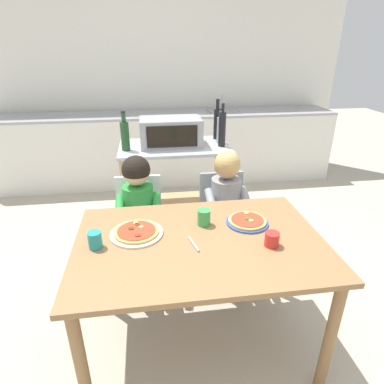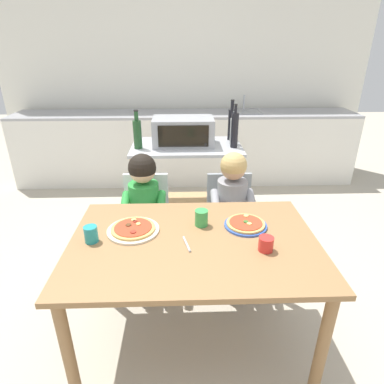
{
  "view_description": "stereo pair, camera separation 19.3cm",
  "coord_description": "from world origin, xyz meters",
  "px_view_note": "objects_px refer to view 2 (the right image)",
  "views": [
    {
      "loc": [
        -0.25,
        -1.47,
        1.73
      ],
      "look_at": [
        0.0,
        0.3,
        0.91
      ],
      "focal_mm": 30.37,
      "sensor_mm": 36.0,
      "label": 1
    },
    {
      "loc": [
        -0.06,
        -1.49,
        1.73
      ],
      "look_at": [
        0.0,
        0.3,
        0.91
      ],
      "focal_mm": 30.37,
      "sensor_mm": 36.0,
      "label": 2
    }
  ],
  "objects_px": {
    "kitchen_island_cart": "(187,177)",
    "bottle_slim_sauce": "(137,133)",
    "dining_chair_right": "(229,218)",
    "bottle_dark_olive_oil": "(235,130)",
    "child_in_grey_shirt": "(233,205)",
    "toaster_oven": "(183,131)",
    "dining_chair_left": "(147,219)",
    "child_in_green_shirt": "(144,205)",
    "pizza_plate_blue_rimmed": "(246,224)",
    "dining_table": "(194,255)",
    "serving_spoon": "(187,244)",
    "bottle_squat_spirits": "(231,123)",
    "drinking_cup_red": "(266,244)",
    "drinking_cup_teal": "(91,234)",
    "bottle_clear_vinegar": "(234,130)",
    "drinking_cup_green": "(201,218)",
    "pizza_plate_cream": "(133,229)"
  },
  "relations": [
    {
      "from": "kitchen_island_cart",
      "to": "bottle_slim_sauce",
      "type": "relative_size",
      "value": 2.97
    },
    {
      "from": "bottle_slim_sauce",
      "to": "dining_chair_right",
      "type": "xyz_separation_m",
      "value": [
        0.74,
        -0.5,
        -0.56
      ]
    },
    {
      "from": "bottle_dark_olive_oil",
      "to": "child_in_grey_shirt",
      "type": "bearing_deg",
      "value": -98.02
    },
    {
      "from": "child_in_grey_shirt",
      "to": "toaster_oven",
      "type": "bearing_deg",
      "value": 115.91
    },
    {
      "from": "dining_chair_left",
      "to": "child_in_green_shirt",
      "type": "distance_m",
      "value": 0.22
    },
    {
      "from": "kitchen_island_cart",
      "to": "pizza_plate_blue_rimmed",
      "type": "relative_size",
      "value": 3.92
    },
    {
      "from": "dining_table",
      "to": "kitchen_island_cart",
      "type": "bearing_deg",
      "value": 90.63
    },
    {
      "from": "bottle_dark_olive_oil",
      "to": "dining_chair_left",
      "type": "bearing_deg",
      "value": -146.23
    },
    {
      "from": "pizza_plate_blue_rimmed",
      "to": "serving_spoon",
      "type": "bearing_deg",
      "value": -152.42
    },
    {
      "from": "bottle_squat_spirits",
      "to": "toaster_oven",
      "type": "bearing_deg",
      "value": -160.99
    },
    {
      "from": "drinking_cup_red",
      "to": "drinking_cup_teal",
      "type": "bearing_deg",
      "value": 173.0
    },
    {
      "from": "dining_chair_left",
      "to": "pizza_plate_blue_rimmed",
      "type": "bearing_deg",
      "value": -42.9
    },
    {
      "from": "dining_chair_left",
      "to": "drinking_cup_teal",
      "type": "height_order",
      "value": "drinking_cup_teal"
    },
    {
      "from": "bottle_clear_vinegar",
      "to": "pizza_plate_blue_rimmed",
      "type": "relative_size",
      "value": 1.23
    },
    {
      "from": "drinking_cup_green",
      "to": "serving_spoon",
      "type": "height_order",
      "value": "drinking_cup_green"
    },
    {
      "from": "child_in_green_shirt",
      "to": "drinking_cup_teal",
      "type": "xyz_separation_m",
      "value": [
        -0.21,
        -0.61,
        0.14
      ]
    },
    {
      "from": "pizza_plate_cream",
      "to": "bottle_slim_sauce",
      "type": "bearing_deg",
      "value": 94.61
    },
    {
      "from": "drinking_cup_teal",
      "to": "toaster_oven",
      "type": "bearing_deg",
      "value": 68.94
    },
    {
      "from": "kitchen_island_cart",
      "to": "pizza_plate_blue_rimmed",
      "type": "distance_m",
      "value": 1.22
    },
    {
      "from": "kitchen_island_cart",
      "to": "child_in_green_shirt",
      "type": "height_order",
      "value": "child_in_green_shirt"
    },
    {
      "from": "bottle_clear_vinegar",
      "to": "dining_chair_right",
      "type": "height_order",
      "value": "bottle_clear_vinegar"
    },
    {
      "from": "toaster_oven",
      "to": "child_in_grey_shirt",
      "type": "distance_m",
      "value": 0.88
    },
    {
      "from": "pizza_plate_cream",
      "to": "pizza_plate_blue_rimmed",
      "type": "xyz_separation_m",
      "value": [
        0.65,
        0.03,
        0.0
      ]
    },
    {
      "from": "bottle_slim_sauce",
      "to": "drinking_cup_red",
      "type": "distance_m",
      "value": 1.57
    },
    {
      "from": "dining_chair_right",
      "to": "child_in_green_shirt",
      "type": "bearing_deg",
      "value": -170.82
    },
    {
      "from": "drinking_cup_teal",
      "to": "serving_spoon",
      "type": "height_order",
      "value": "drinking_cup_teal"
    },
    {
      "from": "kitchen_island_cart",
      "to": "child_in_grey_shirt",
      "type": "distance_m",
      "value": 0.77
    },
    {
      "from": "bottle_dark_olive_oil",
      "to": "drinking_cup_green",
      "type": "xyz_separation_m",
      "value": [
        -0.35,
        -1.07,
        -0.25
      ]
    },
    {
      "from": "kitchen_island_cart",
      "to": "drinking_cup_red",
      "type": "relative_size",
      "value": 12.52
    },
    {
      "from": "bottle_dark_olive_oil",
      "to": "bottle_slim_sauce",
      "type": "relative_size",
      "value": 1.13
    },
    {
      "from": "bottle_clear_vinegar",
      "to": "serving_spoon",
      "type": "relative_size",
      "value": 2.19
    },
    {
      "from": "dining_chair_right",
      "to": "drinking_cup_green",
      "type": "bearing_deg",
      "value": -114.46
    },
    {
      "from": "bottle_slim_sauce",
      "to": "pizza_plate_blue_rimmed",
      "type": "height_order",
      "value": "bottle_slim_sauce"
    },
    {
      "from": "serving_spoon",
      "to": "bottle_dark_olive_oil",
      "type": "bearing_deg",
      "value": 71.15
    },
    {
      "from": "bottle_clear_vinegar",
      "to": "dining_chair_right",
      "type": "xyz_separation_m",
      "value": [
        -0.1,
        -0.6,
        -0.55
      ]
    },
    {
      "from": "pizza_plate_cream",
      "to": "serving_spoon",
      "type": "bearing_deg",
      "value": -26.44
    },
    {
      "from": "bottle_slim_sauce",
      "to": "drinking_cup_teal",
      "type": "xyz_separation_m",
      "value": [
        -0.12,
        -1.22,
        -0.24
      ]
    },
    {
      "from": "bottle_clear_vinegar",
      "to": "dining_table",
      "type": "bearing_deg",
      "value": -107.03
    },
    {
      "from": "bottle_clear_vinegar",
      "to": "pizza_plate_cream",
      "type": "bearing_deg",
      "value": -121.42
    },
    {
      "from": "bottle_clear_vinegar",
      "to": "bottle_squat_spirits",
      "type": "bearing_deg",
      "value": 90.94
    },
    {
      "from": "serving_spoon",
      "to": "bottle_squat_spirits",
      "type": "bearing_deg",
      "value": 73.73
    },
    {
      "from": "bottle_slim_sauce",
      "to": "drinking_cup_teal",
      "type": "bearing_deg",
      "value": -95.56
    },
    {
      "from": "kitchen_island_cart",
      "to": "dining_table",
      "type": "height_order",
      "value": "kitchen_island_cart"
    },
    {
      "from": "bottle_slim_sauce",
      "to": "serving_spoon",
      "type": "bearing_deg",
      "value": -72.9
    },
    {
      "from": "bottle_slim_sauce",
      "to": "serving_spoon",
      "type": "distance_m",
      "value": 1.36
    },
    {
      "from": "dining_chair_left",
      "to": "bottle_squat_spirits",
      "type": "bearing_deg",
      "value": 44.75
    },
    {
      "from": "bottle_squat_spirits",
      "to": "bottle_slim_sauce",
      "type": "bearing_deg",
      "value": -163.27
    },
    {
      "from": "dining_table",
      "to": "dining_chair_left",
      "type": "bearing_deg",
      "value": 114.76
    },
    {
      "from": "dining_chair_right",
      "to": "child_in_green_shirt",
      "type": "xyz_separation_m",
      "value": [
        -0.65,
        -0.1,
        0.19
      ]
    },
    {
      "from": "kitchen_island_cart",
      "to": "bottle_clear_vinegar",
      "type": "distance_m",
      "value": 0.6
    }
  ]
}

